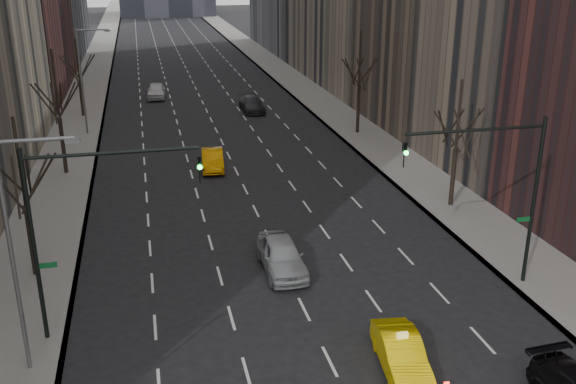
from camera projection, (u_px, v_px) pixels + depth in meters
sidewalk_left at (91, 83)px, 78.87m from camera, size 4.50×320.00×0.15m
sidewalk_right at (285, 75)px, 84.03m from camera, size 4.50×320.00×0.15m
tree_lw_b at (26, 205)px, 30.11m from camera, size 3.36×3.50×7.82m
tree_lw_c at (60, 119)px, 44.63m from camera, size 3.36×3.50×8.74m
tree_lw_d at (79, 80)px, 61.26m from camera, size 3.36×3.50×7.36m
tree_rw_b at (456, 149)px, 38.82m from camera, size 3.36×3.50×7.82m
tree_rw_c at (359, 88)px, 55.17m from camera, size 3.36×3.50×8.74m
traffic_mast_left at (76, 212)px, 24.62m from camera, size 6.69×0.39×8.00m
traffic_mast_right at (504, 177)px, 28.46m from camera, size 6.69×0.39×8.00m
streetlight_near at (19, 234)px, 22.39m from camera, size 2.83×0.22×9.00m
streetlight_far at (85, 70)px, 54.39m from camera, size 2.83×0.22×9.00m
taxi_sedan at (401, 354)px, 24.07m from camera, size 1.98×4.37×1.39m
silver_sedan_ahead at (282, 256)px, 31.67m from camera, size 1.98×4.84×1.65m
far_taxi at (213, 159)px, 46.97m from camera, size 1.88×4.50×1.45m
far_suv_grey at (252, 104)px, 64.46m from camera, size 2.19×5.08×1.46m
far_car_white at (156, 91)px, 70.49m from camera, size 2.27×4.93×1.64m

